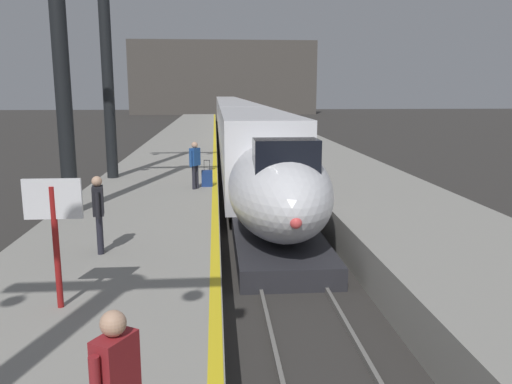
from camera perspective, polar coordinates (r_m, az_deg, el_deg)
platform_left at (r=24.73m, az=-9.85°, el=1.69°), size 4.80×110.00×1.05m
platform_right at (r=25.29m, az=8.75°, el=1.93°), size 4.80×110.00×1.05m
platform_left_safety_stripe at (r=24.54m, az=-4.57°, el=2.99°), size 0.20×107.80×0.01m
rail_main_left at (r=27.43m, az=-2.41°, el=1.78°), size 0.08×110.00×0.12m
rail_main_right at (r=27.53m, az=0.71°, el=1.82°), size 0.08×110.00×0.12m
highspeed_train_main at (r=47.61m, az=-2.45°, el=8.06°), size 2.92×75.09×3.60m
station_column_far at (r=21.60m, az=-16.36°, el=17.08°), size 4.00×0.68×9.82m
passenger_near_edge at (r=18.49m, az=-6.77°, el=3.37°), size 0.40×0.49×1.69m
passenger_far_waiting at (r=11.51m, az=-17.03°, el=-1.75°), size 0.28×0.56×1.69m
rolling_suitcase at (r=19.01m, az=-5.43°, el=1.52°), size 0.40×0.22×0.98m
departure_info_board at (r=8.71m, az=-21.44°, el=-2.60°), size 0.90×0.10×2.12m
terminus_back_wall at (r=101.60m, az=-3.62°, el=12.50°), size 36.00×2.00×14.00m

